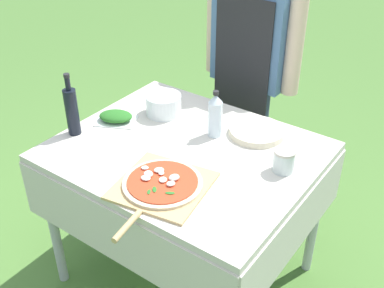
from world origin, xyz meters
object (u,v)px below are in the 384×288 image
(herb_container, at_px, (116,117))
(mixing_tub, at_px, (164,105))
(sauce_jar, at_px, (284,162))
(water_bottle, at_px, (215,115))
(person_cook, at_px, (251,58))
(oil_bottle, at_px, (72,110))
(pizza_on_peel, at_px, (162,185))
(plate_stack, at_px, (257,132))
(prep_table, at_px, (186,166))

(herb_container, relative_size, mixing_tub, 1.31)
(sauce_jar, bearing_deg, water_bottle, 169.70)
(person_cook, height_order, oil_bottle, person_cook)
(pizza_on_peel, height_order, plate_stack, pizza_on_peel)
(prep_table, xyz_separation_m, person_cook, (-0.13, 0.79, 0.24))
(mixing_tub, relative_size, plate_stack, 0.68)
(prep_table, distance_m, herb_container, 0.44)
(oil_bottle, height_order, mixing_tub, oil_bottle)
(water_bottle, distance_m, mixing_tub, 0.33)
(prep_table, bearing_deg, oil_bottle, -159.00)
(prep_table, height_order, sauce_jar, sauce_jar)
(person_cook, bearing_deg, water_bottle, 106.81)
(prep_table, distance_m, person_cook, 0.84)
(plate_stack, bearing_deg, prep_table, -123.54)
(water_bottle, xyz_separation_m, herb_container, (-0.47, -0.18, -0.08))
(person_cook, distance_m, oil_bottle, 1.06)
(pizza_on_peel, xyz_separation_m, oil_bottle, (-0.60, 0.09, 0.11))
(oil_bottle, xyz_separation_m, water_bottle, (0.55, 0.37, -0.01))
(water_bottle, bearing_deg, pizza_on_peel, -83.79)
(person_cook, distance_m, herb_container, 0.86)
(water_bottle, height_order, herb_container, water_bottle)
(plate_stack, relative_size, sauce_jar, 2.64)
(person_cook, distance_m, plate_stack, 0.61)
(herb_container, distance_m, sauce_jar, 0.87)
(oil_bottle, height_order, water_bottle, oil_bottle)
(mixing_tub, bearing_deg, pizza_on_peel, -52.29)
(prep_table, bearing_deg, mixing_tub, 144.88)
(pizza_on_peel, bearing_deg, water_bottle, 86.56)
(herb_container, height_order, plate_stack, herb_container)
(prep_table, relative_size, pizza_on_peel, 2.10)
(plate_stack, bearing_deg, oil_bottle, -145.05)
(prep_table, relative_size, sauce_jar, 11.47)
(oil_bottle, bearing_deg, plate_stack, 34.95)
(prep_table, bearing_deg, plate_stack, 56.46)
(prep_table, xyz_separation_m, sauce_jar, (0.43, 0.11, 0.14))
(water_bottle, bearing_deg, sauce_jar, -10.30)
(oil_bottle, distance_m, herb_container, 0.23)
(plate_stack, bearing_deg, sauce_jar, -39.39)
(prep_table, bearing_deg, pizza_on_peel, -72.38)
(mixing_tub, bearing_deg, sauce_jar, -7.41)
(pizza_on_peel, height_order, herb_container, herb_container)
(mixing_tub, bearing_deg, water_bottle, -3.86)
(pizza_on_peel, bearing_deg, person_cook, 91.70)
(prep_table, distance_m, water_bottle, 0.27)
(prep_table, relative_size, person_cook, 0.72)
(person_cook, distance_m, sauce_jar, 0.89)
(person_cook, xyz_separation_m, herb_container, (-0.30, -0.79, -0.12))
(pizza_on_peel, distance_m, herb_container, 0.59)
(person_cook, relative_size, pizza_on_peel, 2.90)
(sauce_jar, bearing_deg, person_cook, 129.11)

